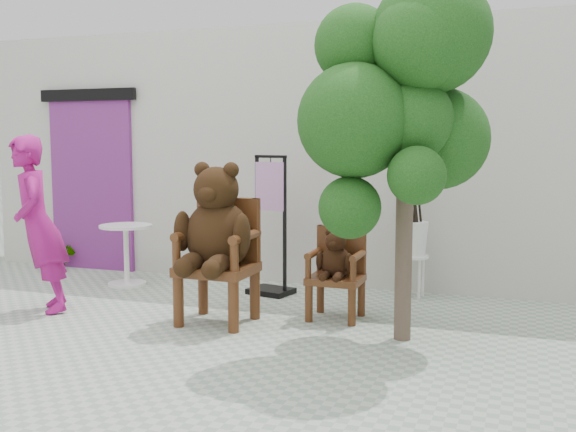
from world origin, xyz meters
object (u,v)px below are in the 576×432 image
Objects in this scene: chair_small at (337,264)px; chair_big at (217,234)px; display_stand at (271,241)px; tree at (402,97)px; person at (39,225)px; stool_bucket at (414,238)px; cafe_table at (126,247)px.

chair_big is at bearing -152.33° from chair_small.
display_stand is 0.51× the size of tree.
person is at bearing -178.07° from tree.
tree is (0.70, -0.63, 1.50)m from chair_small.
chair_big is 1.28m from display_stand.
tree reaches higher than stool_bucket.
stool_bucket is (1.53, 1.63, -0.18)m from chair_big.
tree reaches higher than chair_small.
cafe_table is at bearing 160.00° from tree.
cafe_table is (-1.70, 1.12, -0.38)m from chair_big.
person reaches higher than chair_small.
chair_big reaches higher than cafe_table.
chair_small is at bearing -12.62° from cafe_table.
tree is at bearing 50.28° from person.
display_stand is (1.74, 0.13, 0.14)m from cafe_table.
stool_bucket is at bearing 77.58° from person.
stool_bucket is at bearing 27.07° from display_stand.
display_stand is at bearing 142.18° from chair_small.
chair_big is 0.50× the size of tree.
chair_small is 0.29× the size of tree.
person reaches higher than chair_big.
tree is at bearing -42.05° from chair_small.
chair_small is 1.77m from tree.
stool_bucket is at bearing 95.16° from tree.
person reaches higher than display_stand.
person is 3.67m from tree.
chair_big is 0.98× the size of display_stand.
stool_bucket is (3.32, 1.86, -0.22)m from person.
cafe_table is at bearing 134.55° from person.
person reaches higher than stool_bucket.
display_stand reaches higher than stool_bucket.
chair_big is 2.07m from tree.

